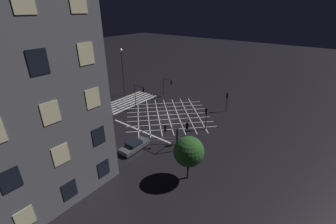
{
  "coord_description": "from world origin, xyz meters",
  "views": [
    {
      "loc": [
        28.35,
        21.8,
        17.31
      ],
      "look_at": [
        0.0,
        0.0,
        0.54
      ],
      "focal_mm": 24.0,
      "sensor_mm": 36.0,
      "label": 1
    }
  ],
  "objects": [
    {
      "name": "traffic_light_median_south",
      "position": [
        0.51,
        -6.22,
        3.16
      ],
      "size": [
        0.36,
        2.56,
        4.29
      ],
      "rotation": [
        0.0,
        0.0,
        1.57
      ],
      "color": "black",
      "rests_on": "ground_plane"
    },
    {
      "name": "traffic_light_ne_cross",
      "position": [
        8.07,
        6.46,
        2.45
      ],
      "size": [
        0.36,
        2.12,
        3.37
      ],
      "rotation": [
        0.0,
        0.0,
        -1.57
      ],
      "color": "black",
      "rests_on": "ground_plane"
    },
    {
      "name": "waiting_car",
      "position": [
        11.13,
        2.94,
        0.59
      ],
      "size": [
        4.33,
        1.71,
        1.23
      ],
      "rotation": [
        0.0,
        0.0,
        3.14
      ],
      "color": "#474C51",
      "rests_on": "ground_plane"
    },
    {
      "name": "street_tree_near",
      "position": [
        11.48,
        11.59,
        3.52
      ],
      "size": [
        3.28,
        3.28,
        5.17
      ],
      "color": "#38281C",
      "rests_on": "ground_plane"
    },
    {
      "name": "traffic_light_nw_cross",
      "position": [
        -7.69,
        7.39,
        2.53
      ],
      "size": [
        0.36,
        0.39,
        3.53
      ],
      "rotation": [
        0.0,
        0.0,
        -1.57
      ],
      "color": "black",
      "rests_on": "ground_plane"
    },
    {
      "name": "street_lamp_east",
      "position": [
        5.58,
        -11.83,
        6.33
      ],
      "size": [
        0.54,
        0.54,
        8.8
      ],
      "color": "black",
      "rests_on": "ground_plane"
    },
    {
      "name": "ground_plane",
      "position": [
        0.0,
        0.0,
        0.0
      ],
      "size": [
        200.0,
        200.0,
        0.0
      ],
      "primitive_type": "plane",
      "color": "black"
    },
    {
      "name": "road_markings",
      "position": [
        0.37,
        -5.31,
        0.0
      ],
      "size": [
        17.64,
        21.4,
        0.01
      ],
      "color": "silver",
      "rests_on": "ground_plane"
    },
    {
      "name": "traffic_light_ne_main",
      "position": [
        6.59,
        7.66,
        2.52
      ],
      "size": [
        2.53,
        0.36,
        3.43
      ],
      "rotation": [
        0.0,
        0.0,
        3.14
      ],
      "color": "black",
      "rests_on": "ground_plane"
    },
    {
      "name": "traffic_light_sw_cross",
      "position": [
        -7.88,
        -6.03,
        2.63
      ],
      "size": [
        0.36,
        2.45,
        3.59
      ],
      "rotation": [
        0.0,
        0.0,
        1.57
      ],
      "color": "black",
      "rests_on": "ground_plane"
    },
    {
      "name": "pedestrian_railing",
      "position": [
        7.41,
        5.7,
        0.67
      ],
      "size": [
        3.78,
        4.9,
        1.05
      ],
      "rotation": [
        0.0,
        0.0,
        2.23
      ],
      "color": "#B7B7BC",
      "rests_on": "ground_plane"
    },
    {
      "name": "traffic_light_se_cross",
      "position": [
        7.42,
        -7.52,
        2.92
      ],
      "size": [
        0.36,
        0.39,
        4.09
      ],
      "rotation": [
        0.0,
        0.0,
        1.57
      ],
      "color": "black",
      "rests_on": "ground_plane"
    },
    {
      "name": "traffic_light_median_north",
      "position": [
        0.51,
        7.68,
        2.53
      ],
      "size": [
        0.36,
        0.39,
        3.53
      ],
      "rotation": [
        0.0,
        0.0,
        -1.57
      ],
      "color": "black",
      "rests_on": "ground_plane"
    },
    {
      "name": "traffic_light_se_main",
      "position": [
        7.12,
        -8.08,
        2.8
      ],
      "size": [
        0.39,
        0.36,
        3.92
      ],
      "rotation": [
        0.0,
        0.0,
        3.14
      ],
      "color": "black",
      "rests_on": "ground_plane"
    },
    {
      "name": "street_lamp_west",
      "position": [
        -1.94,
        -13.27,
        7.37
      ],
      "size": [
        0.61,
        0.61,
        9.88
      ],
      "color": "black",
      "rests_on": "ground_plane"
    }
  ]
}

